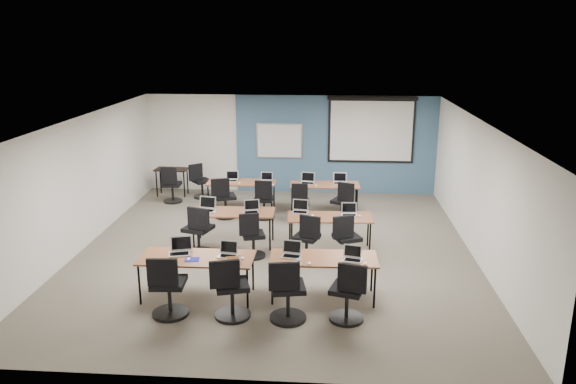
# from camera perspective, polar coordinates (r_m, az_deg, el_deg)

# --- Properties ---
(floor) EXTENTS (8.00, 9.00, 0.02)m
(floor) POSITION_cam_1_polar(r_m,az_deg,el_deg) (11.66, -1.29, -5.93)
(floor) COLOR #6B6354
(floor) RESTS_ON ground
(ceiling) EXTENTS (8.00, 9.00, 0.02)m
(ceiling) POSITION_cam_1_polar(r_m,az_deg,el_deg) (10.94, -1.37, 7.30)
(ceiling) COLOR white
(ceiling) RESTS_ON ground
(wall_back) EXTENTS (8.00, 0.04, 2.70)m
(wall_back) POSITION_cam_1_polar(r_m,az_deg,el_deg) (15.59, 0.25, 4.88)
(wall_back) COLOR beige
(wall_back) RESTS_ON ground
(wall_front) EXTENTS (8.00, 0.04, 2.70)m
(wall_front) POSITION_cam_1_polar(r_m,az_deg,el_deg) (7.02, -4.86, -9.36)
(wall_front) COLOR beige
(wall_front) RESTS_ON ground
(wall_left) EXTENTS (0.04, 9.00, 2.70)m
(wall_left) POSITION_cam_1_polar(r_m,az_deg,el_deg) (12.26, -20.28, 0.81)
(wall_left) COLOR beige
(wall_left) RESTS_ON ground
(wall_right) EXTENTS (0.04, 9.00, 2.70)m
(wall_right) POSITION_cam_1_polar(r_m,az_deg,el_deg) (11.56, 18.82, 0.06)
(wall_right) COLOR beige
(wall_right) RESTS_ON ground
(blue_accent_panel) EXTENTS (5.50, 0.04, 2.70)m
(blue_accent_panel) POSITION_cam_1_polar(r_m,az_deg,el_deg) (15.53, 4.86, 4.78)
(blue_accent_panel) COLOR #3D5977
(blue_accent_panel) RESTS_ON wall_back
(whiteboard) EXTENTS (1.28, 0.03, 0.98)m
(whiteboard) POSITION_cam_1_polar(r_m,az_deg,el_deg) (15.52, -0.88, 5.21)
(whiteboard) COLOR #ADB3BE
(whiteboard) RESTS_ON wall_back
(projector_screen) EXTENTS (2.40, 0.10, 1.82)m
(projector_screen) POSITION_cam_1_polar(r_m,az_deg,el_deg) (15.41, 8.47, 6.61)
(projector_screen) COLOR black
(projector_screen) RESTS_ON wall_back
(training_table_front_left) EXTENTS (1.91, 0.80, 0.73)m
(training_table_front_left) POSITION_cam_1_polar(r_m,az_deg,el_deg) (9.56, -9.25, -6.77)
(training_table_front_left) COLOR #975F30
(training_table_front_left) RESTS_ON floor
(training_table_front_right) EXTENTS (1.79, 0.75, 0.73)m
(training_table_front_right) POSITION_cam_1_polar(r_m,az_deg,el_deg) (9.44, 3.64, -6.91)
(training_table_front_right) COLOR olive
(training_table_front_right) RESTS_ON floor
(training_table_mid_left) EXTENTS (1.71, 0.71, 0.73)m
(training_table_mid_left) POSITION_cam_1_polar(r_m,az_deg,el_deg) (11.81, -5.57, -2.20)
(training_table_mid_left) COLOR brown
(training_table_mid_left) RESTS_ON floor
(training_table_mid_right) EXTENTS (1.72, 0.72, 0.73)m
(training_table_mid_right) POSITION_cam_1_polar(r_m,az_deg,el_deg) (11.47, 4.29, -2.72)
(training_table_mid_right) COLOR brown
(training_table_mid_right) RESTS_ON floor
(training_table_back_left) EXTENTS (1.70, 0.71, 0.73)m
(training_table_back_left) POSITION_cam_1_polar(r_m,az_deg,el_deg) (14.11, -4.75, 0.86)
(training_table_back_left) COLOR #A46640
(training_table_back_left) RESTS_ON floor
(training_table_back_right) EXTENTS (1.70, 0.71, 0.73)m
(training_table_back_right) POSITION_cam_1_polar(r_m,az_deg,el_deg) (13.87, 3.75, 0.61)
(training_table_back_right) COLOR olive
(training_table_back_right) RESTS_ON floor
(laptop_0) EXTENTS (0.36, 0.31, 0.27)m
(laptop_0) POSITION_cam_1_polar(r_m,az_deg,el_deg) (9.72, -10.89, -5.76)
(laptop_0) COLOR #A9A8B5
(laptop_0) RESTS_ON training_table_front_left
(mouse_0) EXTENTS (0.07, 0.10, 0.03)m
(mouse_0) POSITION_cam_1_polar(r_m,az_deg,el_deg) (9.45, -10.08, -6.72)
(mouse_0) COLOR white
(mouse_0) RESTS_ON training_table_front_left
(task_chair_0) EXTENTS (0.58, 0.58, 1.05)m
(task_chair_0) POSITION_cam_1_polar(r_m,az_deg,el_deg) (9.12, -12.11, -9.80)
(task_chair_0) COLOR black
(task_chair_0) RESTS_ON floor
(laptop_1) EXTENTS (0.31, 0.26, 0.24)m
(laptop_1) POSITION_cam_1_polar(r_m,az_deg,el_deg) (9.50, -6.10, -6.13)
(laptop_1) COLOR #9F9FAC
(laptop_1) RESTS_ON training_table_front_left
(mouse_1) EXTENTS (0.08, 0.11, 0.03)m
(mouse_1) POSITION_cam_1_polar(r_m,az_deg,el_deg) (9.37, -4.63, -6.71)
(mouse_1) COLOR white
(mouse_1) RESTS_ON training_table_front_left
(task_chair_1) EXTENTS (0.58, 0.57, 1.05)m
(task_chair_1) POSITION_cam_1_polar(r_m,az_deg,el_deg) (8.91, -5.86, -10.16)
(task_chair_1) COLOR black
(task_chair_1) RESTS_ON floor
(laptop_2) EXTENTS (0.32, 0.27, 0.24)m
(laptop_2) POSITION_cam_1_polar(r_m,az_deg,el_deg) (9.45, 0.37, -6.15)
(laptop_2) COLOR #A4A3B0
(laptop_2) RESTS_ON training_table_front_right
(mouse_2) EXTENTS (0.07, 0.10, 0.03)m
(mouse_2) POSITION_cam_1_polar(r_m,az_deg,el_deg) (9.15, 2.16, -7.25)
(mouse_2) COLOR white
(mouse_2) RESTS_ON training_table_front_right
(task_chair_2) EXTENTS (0.58, 0.58, 1.05)m
(task_chair_2) POSITION_cam_1_polar(r_m,az_deg,el_deg) (8.79, -0.09, -10.44)
(task_chair_2) COLOR black
(task_chair_2) RESTS_ON floor
(laptop_3) EXTENTS (0.30, 0.25, 0.23)m
(laptop_3) POSITION_cam_1_polar(r_m,az_deg,el_deg) (9.35, 6.59, -6.53)
(laptop_3) COLOR #B6B6C0
(laptop_3) RESTS_ON training_table_front_right
(mouse_3) EXTENTS (0.06, 0.10, 0.03)m
(mouse_3) POSITION_cam_1_polar(r_m,az_deg,el_deg) (9.23, 7.84, -7.20)
(mouse_3) COLOR white
(mouse_3) RESTS_ON training_table_front_right
(task_chair_3) EXTENTS (0.56, 0.55, 1.02)m
(task_chair_3) POSITION_cam_1_polar(r_m,az_deg,el_deg) (8.83, 6.12, -10.50)
(task_chair_3) COLOR black
(task_chair_3) RESTS_ON floor
(laptop_4) EXTENTS (0.36, 0.31, 0.27)m
(laptop_4) POSITION_cam_1_polar(r_m,az_deg,el_deg) (11.92, -8.25, -1.53)
(laptop_4) COLOR #B5B5BE
(laptop_4) RESTS_ON training_table_mid_left
(mouse_4) EXTENTS (0.08, 0.10, 0.03)m
(mouse_4) POSITION_cam_1_polar(r_m,az_deg,el_deg) (11.76, -7.47, -2.04)
(mouse_4) COLOR white
(mouse_4) RESTS_ON training_table_mid_left
(task_chair_4) EXTENTS (0.59, 0.58, 1.05)m
(task_chair_4) POSITION_cam_1_polar(r_m,az_deg,el_deg) (11.41, -9.07, -4.29)
(task_chair_4) COLOR black
(task_chair_4) RESTS_ON floor
(laptop_5) EXTENTS (0.32, 0.27, 0.25)m
(laptop_5) POSITION_cam_1_polar(r_m,az_deg,el_deg) (11.71, -3.75, -1.76)
(laptop_5) COLOR #A7A7A9
(laptop_5) RESTS_ON training_table_mid_left
(mouse_5) EXTENTS (0.08, 0.11, 0.04)m
(mouse_5) POSITION_cam_1_polar(r_m,az_deg,el_deg) (11.54, -3.35, -2.26)
(mouse_5) COLOR white
(mouse_5) RESTS_ON training_table_mid_left
(task_chair_5) EXTENTS (0.49, 0.48, 0.97)m
(task_chair_5) POSITION_cam_1_polar(r_m,az_deg,el_deg) (11.17, -3.65, -4.77)
(task_chair_5) COLOR black
(task_chair_5) RESTS_ON floor
(laptop_6) EXTENTS (0.33, 0.28, 0.25)m
(laptop_6) POSITION_cam_1_polar(r_m,az_deg,el_deg) (11.68, 1.26, -1.75)
(laptop_6) COLOR #AEAEAE
(laptop_6) RESTS_ON training_table_mid_right
(mouse_6) EXTENTS (0.09, 0.12, 0.04)m
(mouse_6) POSITION_cam_1_polar(r_m,az_deg,el_deg) (11.45, 2.51, -2.40)
(mouse_6) COLOR white
(mouse_6) RESTS_ON training_table_mid_right
(task_chair_6) EXTENTS (0.53, 0.51, 0.99)m
(task_chair_6) POSITION_cam_1_polar(r_m,az_deg,el_deg) (10.97, 1.98, -5.09)
(task_chair_6) COLOR black
(task_chair_6) RESTS_ON floor
(laptop_7) EXTENTS (0.31, 0.27, 0.24)m
(laptop_7) POSITION_cam_1_polar(r_m,az_deg,el_deg) (11.57, 6.23, -2.04)
(laptop_7) COLOR silver
(laptop_7) RESTS_ON training_table_mid_right
(mouse_7) EXTENTS (0.08, 0.11, 0.03)m
(mouse_7) POSITION_cam_1_polar(r_m,az_deg,el_deg) (11.51, 7.29, -2.42)
(mouse_7) COLOR white
(mouse_7) RESTS_ON training_table_mid_right
(task_chair_7) EXTENTS (0.56, 0.52, 1.00)m
(task_chair_7) POSITION_cam_1_polar(r_m,az_deg,el_deg) (10.97, 5.90, -5.13)
(task_chair_7) COLOR black
(task_chair_7) RESTS_ON floor
(laptop_8) EXTENTS (0.31, 0.26, 0.24)m
(laptop_8) POSITION_cam_1_polar(r_m,az_deg,el_deg) (14.21, -5.73, 1.38)
(laptop_8) COLOR #A6A6AD
(laptop_8) RESTS_ON training_table_back_left
(mouse_8) EXTENTS (0.07, 0.10, 0.03)m
(mouse_8) POSITION_cam_1_polar(r_m,az_deg,el_deg) (13.94, -4.97, 0.92)
(mouse_8) COLOR white
(mouse_8) RESTS_ON training_table_back_left
(task_chair_8) EXTENTS (0.56, 0.54, 1.02)m
(task_chair_8) POSITION_cam_1_polar(r_m,az_deg,el_deg) (13.60, -6.49, -0.91)
(task_chair_8) COLOR black
(task_chair_8) RESTS_ON floor
(laptop_9) EXTENTS (0.30, 0.25, 0.23)m
(laptop_9) POSITION_cam_1_polar(r_m,az_deg,el_deg) (14.06, -2.20, 1.29)
(laptop_9) COLOR #9C9CA8
(laptop_9) RESTS_ON training_table_back_left
(mouse_9) EXTENTS (0.09, 0.11, 0.03)m
(mouse_9) POSITION_cam_1_polar(r_m,az_deg,el_deg) (13.75, -1.52, 0.76)
(mouse_9) COLOR white
(mouse_9) RESTS_ON training_table_back_left
(task_chair_9) EXTENTS (0.50, 0.50, 0.99)m
(task_chair_9) POSITION_cam_1_polar(r_m,az_deg,el_deg) (13.46, -2.47, -1.08)
(task_chair_9) COLOR black
(task_chair_9) RESTS_ON floor
(laptop_10) EXTENTS (0.34, 0.29, 0.26)m
(laptop_10) POSITION_cam_1_polar(r_m,az_deg,el_deg) (13.93, 2.03, 1.17)
(laptop_10) COLOR #ADADAD
(laptop_10) RESTS_ON training_table_back_right
(mouse_10) EXTENTS (0.07, 0.10, 0.03)m
(mouse_10) POSITION_cam_1_polar(r_m,az_deg,el_deg) (13.68, 2.88, 0.67)
(mouse_10) COLOR white
(mouse_10) RESTS_ON training_table_back_right
(task_chair_10) EXTENTS (0.47, 0.47, 0.96)m
(task_chair_10) POSITION_cam_1_polar(r_m,az_deg,el_deg) (13.29, 1.24, -1.35)
(task_chair_10) COLOR black
(task_chair_10) RESTS_ON floor
(laptop_11) EXTENTS (0.33, 0.28, 0.25)m
(laptop_11) POSITION_cam_1_polar(r_m,az_deg,el_deg) (13.96, 5.30, 1.15)
(laptop_11) COLOR #BABAC7
(laptop_11) RESTS_ON training_table_back_right
(mouse_11) EXTENTS (0.07, 0.11, 0.04)m
(mouse_11) POSITION_cam_1_polar(r_m,az_deg,el_deg) (13.69, 6.28, 0.61)
(mouse_11) COLOR white
(mouse_11) RESTS_ON training_table_back_right
(task_chair_11) EXTENTS (0.53, 0.49, 0.98)m
(task_chair_11) POSITION_cam_1_polar(r_m,az_deg,el_deg) (13.35, 5.58, -1.30)
(task_chair_11) COLOR black
(task_chair_11) RESTS_ON floor
(blue_mousepad) EXTENTS (0.26, 0.22, 0.01)m
(blue_mousepad) POSITION_cam_1_polar(r_m,az_deg,el_deg) (9.44, -9.72, -6.78)
(blue_mousepad) COLOR navy
(blue_mousepad) RESTS_ON training_table_front_left
(snack_bowl) EXTENTS (0.37, 0.37, 0.08)m
(snack_bowl) POSITION_cam_1_polar(r_m,az_deg,el_deg) (9.22, -5.72, -6.95)
(snack_bowl) COLOR brown
(snack_bowl) RESTS_ON training_table_front_left
(snack_plate) EXTENTS (0.23, 0.23, 0.01)m
(snack_plate) POSITION_cam_1_polar(r_m,az_deg,el_deg) (9.15, 0.78, -7.27)
(snack_plate) COLOR white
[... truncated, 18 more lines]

